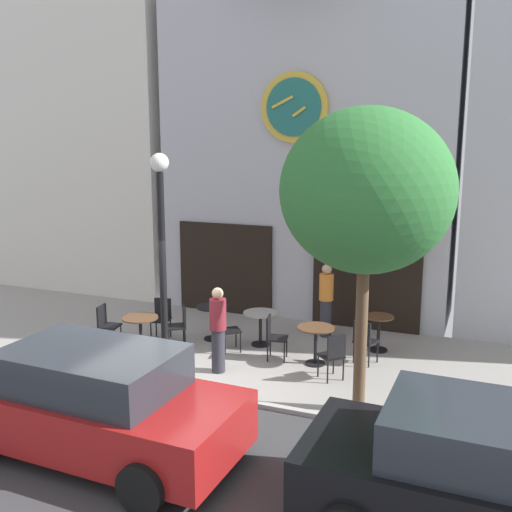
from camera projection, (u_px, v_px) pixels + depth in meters
name	position (u px, v px, depth m)	size (l,w,h in m)	color
ground_plane	(161.00, 399.00, 10.28)	(25.05, 10.35, 0.13)	gray
clock_building	(310.00, 98.00, 14.70)	(7.23, 3.56, 10.39)	#B2B2BC
neighbor_building_left	(101.00, 40.00, 17.66)	(5.70, 4.18, 14.53)	silver
street_lamp	(162.00, 260.00, 11.44)	(0.36, 0.36, 4.16)	black
street_tree	(366.00, 192.00, 9.11)	(2.72, 2.44, 4.92)	brown
cafe_table_center_right	(140.00, 326.00, 12.45)	(0.76, 0.76, 0.74)	black
cafe_table_center	(213.00, 316.00, 13.15)	(0.72, 0.72, 0.77)	black
cafe_table_leftmost	(260.00, 321.00, 12.79)	(0.74, 0.74, 0.74)	black
cafe_table_rightmost	(316.00, 337.00, 11.70)	(0.74, 0.74, 0.77)	black
cafe_table_center_left	(379.00, 328.00, 12.46)	(0.63, 0.63, 0.76)	black
cafe_chair_by_entrance	(162.00, 315.00, 13.24)	(0.47, 0.47, 0.90)	black
cafe_chair_right_end	(364.00, 339.00, 11.71)	(0.51, 0.51, 0.90)	black
cafe_chair_near_lamp	(333.00, 353.00, 10.93)	(0.57, 0.57, 0.90)	black
cafe_chair_near_tree	(180.00, 323.00, 12.71)	(0.56, 0.56, 0.90)	black
cafe_chair_corner	(106.00, 322.00, 12.75)	(0.46, 0.46, 0.90)	black
cafe_chair_curbside	(273.00, 334.00, 11.98)	(0.47, 0.47, 0.90)	black
cafe_chair_facing_wall	(227.00, 327.00, 12.41)	(0.56, 0.56, 0.90)	black
pedestrian_maroon	(218.00, 329.00, 11.27)	(0.42, 0.42, 1.67)	#2D2D38
pedestrian_orange	(326.00, 299.00, 13.29)	(0.45, 0.45, 1.67)	#2D2D38
parked_car_red	(94.00, 402.00, 8.39)	(4.36, 2.14, 1.55)	maroon
parked_car_black	(496.00, 480.00, 6.49)	(4.34, 2.10, 1.55)	black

